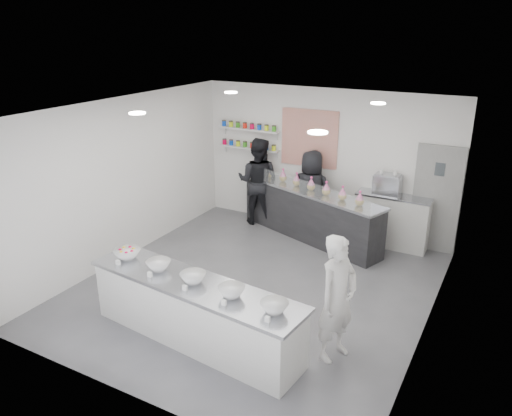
{
  "coord_description": "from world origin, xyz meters",
  "views": [
    {
      "loc": [
        3.58,
        -6.52,
        4.21
      ],
      "look_at": [
        -0.21,
        0.4,
        1.27
      ],
      "focal_mm": 35.0,
      "sensor_mm": 36.0,
      "label": 1
    }
  ],
  "objects": [
    {
      "name": "staff_left",
      "position": [
        -1.37,
        2.62,
        0.96
      ],
      "size": [
        1.05,
        0.89,
        1.92
      ],
      "primitive_type": "imported",
      "rotation": [
        0.0,
        0.0,
        3.33
      ],
      "color": "black",
      "rests_on": "floor"
    },
    {
      "name": "back_wall",
      "position": [
        0.0,
        3.0,
        1.5
      ],
      "size": [
        5.5,
        0.0,
        5.5
      ],
      "primitive_type": "plane",
      "rotation": [
        1.57,
        0.0,
        0.0
      ],
      "color": "white",
      "rests_on": "floor"
    },
    {
      "name": "jar_shelf_lower",
      "position": [
        -1.75,
        2.9,
        1.6
      ],
      "size": [
        1.45,
        0.22,
        0.04
      ],
      "primitive_type": "cube",
      "color": "silver",
      "rests_on": "back_wall"
    },
    {
      "name": "jar_shelf_upper",
      "position": [
        -1.75,
        2.9,
        2.02
      ],
      "size": [
        1.45,
        0.22,
        0.04
      ],
      "primitive_type": "cube",
      "color": "silver",
      "rests_on": "back_wall"
    },
    {
      "name": "sneeze_guard",
      "position": [
        -0.12,
        2.09,
        1.18
      ],
      "size": [
        3.12,
        1.12,
        0.28
      ],
      "primitive_type": "cube",
      "rotation": [
        0.0,
        0.0,
        -0.34
      ],
      "color": "white",
      "rests_on": "back_bar"
    },
    {
      "name": "floor",
      "position": [
        0.0,
        0.0,
        0.0
      ],
      "size": [
        6.0,
        6.0,
        0.0
      ],
      "primitive_type": "plane",
      "color": "#515156",
      "rests_on": "ground"
    },
    {
      "name": "downlight_0",
      "position": [
        -1.4,
        -1.0,
        2.98
      ],
      "size": [
        0.24,
        0.24,
        0.02
      ],
      "primitive_type": "cylinder",
      "color": "white",
      "rests_on": "ceiling"
    },
    {
      "name": "downlight_2",
      "position": [
        -1.4,
        1.6,
        2.98
      ],
      "size": [
        0.24,
        0.24,
        0.02
      ],
      "primitive_type": "cylinder",
      "color": "white",
      "rests_on": "ceiling"
    },
    {
      "name": "ceiling",
      "position": [
        0.0,
        0.0,
        3.0
      ],
      "size": [
        6.0,
        6.0,
        0.0
      ],
      "primitive_type": "plane",
      "rotation": [
        3.14,
        0.0,
        0.0
      ],
      "color": "white",
      "rests_on": "floor"
    },
    {
      "name": "cup_stacks",
      "position": [
        1.33,
        2.78,
        1.23
      ],
      "size": [
        0.24,
        0.24,
        0.33
      ],
      "primitive_type": null,
      "color": "tan",
      "rests_on": "espresso_ledge"
    },
    {
      "name": "label_cards",
      "position": [
        0.02,
        -2.19,
        0.94
      ],
      "size": [
        2.66,
        0.04,
        0.07
      ],
      "primitive_type": null,
      "color": "white",
      "rests_on": "prep_counter"
    },
    {
      "name": "downlight_3",
      "position": [
        1.4,
        1.6,
        2.98
      ],
      "size": [
        0.24,
        0.24,
        0.02
      ],
      "primitive_type": "cylinder",
      "color": "white",
      "rests_on": "ceiling"
    },
    {
      "name": "espresso_machine",
      "position": [
        1.4,
        2.78,
        1.26
      ],
      "size": [
        0.51,
        0.35,
        0.39
      ],
      "primitive_type": "cube",
      "color": "#93969E",
      "rests_on": "espresso_ledge"
    },
    {
      "name": "woman_prep",
      "position": [
        1.81,
        -1.1,
        0.87
      ],
      "size": [
        0.61,
        0.74,
        1.74
      ],
      "primitive_type": "imported",
      "rotation": [
        0.0,
        0.0,
        1.22
      ],
      "color": "silver",
      "rests_on": "floor"
    },
    {
      "name": "back_door",
      "position": [
        2.3,
        2.97,
        1.05
      ],
      "size": [
        0.88,
        0.04,
        2.1
      ],
      "primitive_type": "cube",
      "color": "gray",
      "rests_on": "floor"
    },
    {
      "name": "preserve_jars",
      "position": [
        -1.75,
        2.88,
        1.88
      ],
      "size": [
        1.45,
        0.1,
        0.56
      ],
      "primitive_type": null,
      "color": "#D90038",
      "rests_on": "jar_shelf_lower"
    },
    {
      "name": "prep_bowls",
      "position": [
        -0.03,
        -1.7,
        0.98
      ],
      "size": [
        2.99,
        0.76,
        0.14
      ],
      "primitive_type": null,
      "rotation": [
        0.0,
        0.0,
        -0.1
      ],
      "color": "white",
      "rests_on": "prep_counter"
    },
    {
      "name": "back_bar",
      "position": [
        -0.02,
        2.37,
        0.52
      ],
      "size": [
        3.37,
        1.7,
        1.04
      ],
      "primitive_type": "cube",
      "rotation": [
        0.0,
        0.0,
        -0.34
      ],
      "color": "black",
      "rests_on": "floor"
    },
    {
      "name": "staff_right",
      "position": [
        -0.12,
        2.62,
        0.9
      ],
      "size": [
        0.91,
        0.62,
        1.8
      ],
      "primitive_type": "imported",
      "rotation": [
        0.0,
        0.0,
        3.2
      ],
      "color": "black",
      "rests_on": "floor"
    },
    {
      "name": "left_wall",
      "position": [
        -2.75,
        0.0,
        1.5
      ],
      "size": [
        0.0,
        6.0,
        6.0
      ],
      "primitive_type": "plane",
      "rotation": [
        1.57,
        0.0,
        1.57
      ],
      "color": "white",
      "rests_on": "floor"
    },
    {
      "name": "downlight_1",
      "position": [
        1.4,
        -1.0,
        2.98
      ],
      "size": [
        0.24,
        0.24,
        0.02
      ],
      "primitive_type": "cylinder",
      "color": "white",
      "rests_on": "ceiling"
    },
    {
      "name": "cookie_bags",
      "position": [
        -0.02,
        2.37,
        1.18
      ],
      "size": [
        2.47,
        1.01,
        0.28
      ],
      "primitive_type": null,
      "rotation": [
        0.0,
        0.0,
        -0.34
      ],
      "color": "#CF639B",
      "rests_on": "back_bar"
    },
    {
      "name": "prep_counter",
      "position": [
        -0.03,
        -1.7,
        0.45
      ],
      "size": [
        3.39,
        1.1,
        0.91
      ],
      "primitive_type": "cube",
      "rotation": [
        0.0,
        0.0,
        -0.1
      ],
      "color": "beige",
      "rests_on": "floor"
    },
    {
      "name": "right_wall",
      "position": [
        2.75,
        0.0,
        1.5
      ],
      "size": [
        0.0,
        6.0,
        6.0
      ],
      "primitive_type": "plane",
      "rotation": [
        1.57,
        0.0,
        -1.57
      ],
      "color": "white",
      "rests_on": "floor"
    },
    {
      "name": "pattern_panel",
      "position": [
        -0.35,
        2.98,
        1.95
      ],
      "size": [
        1.25,
        0.03,
        1.2
      ],
      "primitive_type": "cube",
      "color": "#AC240E",
      "rests_on": "back_wall"
    },
    {
      "name": "espresso_ledge",
      "position": [
        1.55,
        2.78,
        0.53
      ],
      "size": [
        1.44,
        0.46,
        1.07
      ],
      "primitive_type": "cube",
      "color": "beige",
      "rests_on": "floor"
    }
  ]
}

